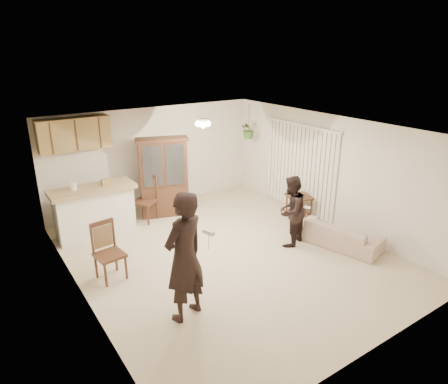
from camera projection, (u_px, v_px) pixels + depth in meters
floor at (228, 255)px, 7.87m from camera, size 6.50×6.50×0.00m
ceiling at (228, 129)px, 7.01m from camera, size 5.50×6.50×0.02m
wall_back at (154, 158)px, 9.97m from camera, size 5.50×0.02×2.50m
wall_front at (378, 272)px, 4.91m from camera, size 5.50×0.02×2.50m
wall_left at (78, 231)px, 5.99m from camera, size 0.02×6.50×2.50m
wall_right at (330, 171)px, 8.89m from camera, size 0.02×6.50×2.50m
breakfast_bar at (95, 213)px, 8.55m from camera, size 1.60×0.55×1.00m
bar_top at (92, 189)px, 8.37m from camera, size 1.75×0.70×0.08m
upper_cabinets at (74, 134)px, 8.54m from camera, size 1.50×0.34×0.70m
vertical_blinds at (299, 168)px, 9.62m from camera, size 0.06×2.30×2.10m
ceiling_fixture at (203, 123)px, 8.08m from camera, size 0.36×0.36×0.20m
hanging_plant at (249, 129)px, 10.31m from camera, size 0.43×0.37×0.48m
plant_cord at (249, 117)px, 10.20m from camera, size 0.01×0.01×0.65m
sofa at (340, 229)px, 8.12m from camera, size 1.17×2.00×0.73m
adult at (185, 263)px, 5.79m from camera, size 0.76×0.61×1.80m
child at (290, 214)px, 8.06m from camera, size 0.80×0.72×1.35m
china_hutch at (164, 178)px, 9.46m from camera, size 1.28×0.82×1.89m
side_table at (298, 207)px, 9.43m from camera, size 0.67×0.67×0.64m
chair_bar at (111, 264)px, 6.98m from camera, size 0.51×0.51×1.04m
chair_hutch_left at (145, 208)px, 9.31m from camera, size 0.67×0.67×1.09m
chair_hutch_right at (171, 195)px, 10.14m from camera, size 0.62×0.62×1.13m
controller_adult at (209, 232)px, 5.30m from camera, size 0.10×0.18×0.05m
controller_child at (307, 207)px, 7.81m from camera, size 0.08×0.13×0.04m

